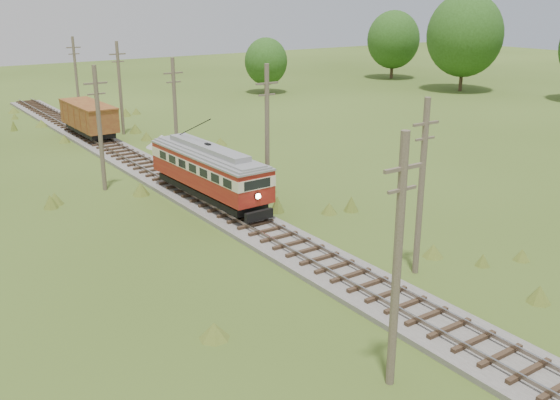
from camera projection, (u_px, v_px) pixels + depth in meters
railbed_main at (202, 198)px, 41.28m from camera, size 3.60×96.00×0.57m
streetcar at (209, 168)px, 39.76m from camera, size 2.95×11.37×5.16m
gondola at (89, 117)px, 58.40m from camera, size 2.91×8.65×2.86m
gravel_pile at (164, 141)px, 55.89m from camera, size 3.02×3.21×1.10m
utility_pole_r_2 at (421, 186)px, 29.20m from camera, size 1.60×0.30×8.60m
utility_pole_r_3 at (267, 134)px, 39.27m from camera, size 1.60×0.30×9.00m
utility_pole_r_4 at (175, 110)px, 49.44m from camera, size 1.60×0.30×8.40m
utility_pole_r_5 at (120, 87)px, 59.76m from camera, size 1.60×0.30×8.90m
utility_pole_r_6 at (76, 75)px, 69.87m from camera, size 1.60×0.30×8.70m
utility_pole_l_a at (397, 262)px, 20.40m from camera, size 1.60×0.30×9.00m
utility_pole_l_b at (100, 128)px, 42.24m from camera, size 1.60×0.30×8.60m
tree_right_4 at (465, 35)px, 86.78m from camera, size 10.50×10.50×13.53m
tree_right_5 at (393, 40)px, 100.87m from camera, size 8.40×8.40×10.82m
tree_mid_b at (266, 61)px, 85.89m from camera, size 5.88×5.88×7.57m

